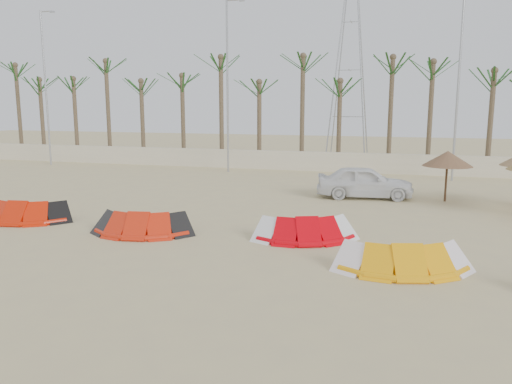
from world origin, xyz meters
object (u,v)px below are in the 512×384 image
(kite_red_right, at_px, (307,226))
(kite_orange, at_px, (403,253))
(kite_red_mid, at_px, (146,221))
(car, at_px, (365,182))
(parasol_left, at_px, (448,159))
(kite_red_left, at_px, (29,209))

(kite_red_right, xyz_separation_m, kite_orange, (3.11, -2.35, 0.00))
(kite_red_mid, relative_size, kite_red_right, 0.97)
(kite_red_mid, bearing_deg, car, 52.12)
(kite_red_mid, distance_m, car, 11.25)
(kite_orange, relative_size, car, 0.85)
(kite_red_mid, xyz_separation_m, parasol_left, (10.58, 9.02, 1.58))
(kite_red_right, bearing_deg, car, 80.68)
(kite_red_left, distance_m, parasol_left, 18.15)
(kite_red_left, bearing_deg, kite_red_mid, -5.62)
(kite_orange, bearing_deg, kite_red_right, 142.90)
(kite_red_right, relative_size, kite_orange, 0.97)
(kite_orange, height_order, parasol_left, parasol_left)
(kite_red_left, bearing_deg, kite_orange, -8.21)
(kite_red_right, bearing_deg, parasol_left, 58.56)
(kite_red_right, distance_m, car, 8.14)
(parasol_left, bearing_deg, car, -177.76)
(kite_red_left, height_order, kite_red_right, same)
(kite_red_left, relative_size, kite_red_mid, 1.05)
(kite_red_left, height_order, parasol_left, parasol_left)
(car, bearing_deg, kite_red_left, 116.65)
(kite_red_left, xyz_separation_m, car, (12.29, 8.34, 0.35))
(kite_red_left, xyz_separation_m, kite_red_mid, (5.38, -0.53, -0.00))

